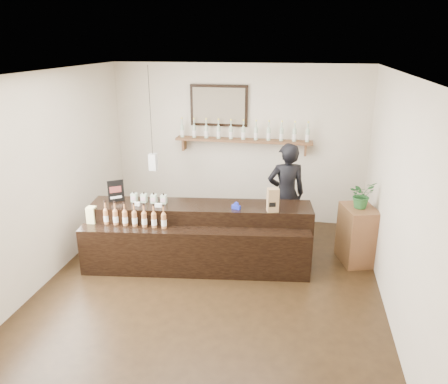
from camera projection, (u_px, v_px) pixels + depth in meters
ground at (211, 286)px, 5.94m from camera, size 5.00×5.00×0.00m
room_shell at (209, 165)px, 5.38m from camera, size 5.00×5.00×5.00m
back_wall_decor at (229, 125)px, 7.59m from camera, size 2.66×0.96×1.69m
counter at (199, 238)px, 6.39m from camera, size 3.27×1.23×1.06m
promo_sign at (116, 191)px, 6.40m from camera, size 0.20×0.15×0.33m
paper_bag at (273, 200)px, 6.04m from camera, size 0.18×0.16×0.34m
tape_dispenser at (236, 206)px, 6.16m from camera, size 0.13×0.08×0.10m
side_cabinet at (357, 235)px, 6.47m from camera, size 0.58×0.69×0.87m
potted_plant at (362, 195)px, 6.26m from camera, size 0.47×0.46×0.40m
shopkeeper at (286, 188)px, 6.92m from camera, size 0.79×0.62×1.89m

